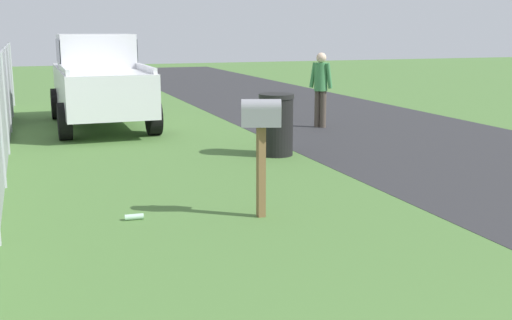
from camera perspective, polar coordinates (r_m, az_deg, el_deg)
The scene contains 6 objects.
mailbox at distance 7.36m, azimuth 0.47°, elevation 3.30°, with size 0.34×0.50×1.42m.
pickup_truck at distance 15.06m, azimuth -14.05°, elevation 7.23°, with size 4.89×2.07×2.09m.
trash_bin at distance 11.16m, azimuth 1.85°, elevation 3.24°, with size 0.62×0.62×1.09m.
pedestrian at distance 14.37m, azimuth 5.89°, elevation 6.83°, with size 0.41×0.42×1.69m.
fence_section at distance 10.73m, azimuth -22.05°, elevation 4.35°, with size 18.13×0.07×1.82m.
litter_bottle_by_mailbox at distance 7.61m, azimuth -10.99°, elevation -5.08°, with size 0.07×0.07×0.22m, color #B2D8BF.
Camera 1 is at (-0.22, 2.94, 2.22)m, focal length 44.14 mm.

